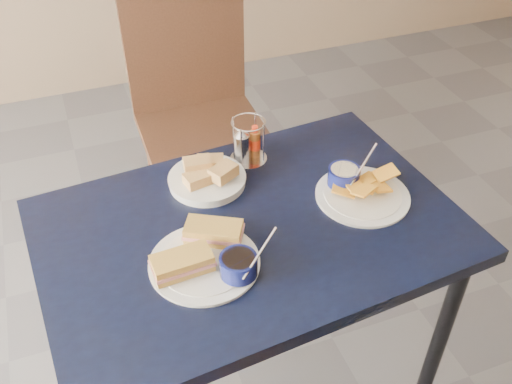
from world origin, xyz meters
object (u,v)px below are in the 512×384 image
object	(u,v)px
sandwich_plate	(208,256)
bread_basket	(207,177)
plantain_plate	(356,187)
chair_far	(195,101)
condiment_caddy	(247,144)
dining_table	(251,245)

from	to	relation	value
sandwich_plate	bread_basket	size ratio (longest dim) A/B	1.39
plantain_plate	bread_basket	size ratio (longest dim) A/B	1.20
chair_far	plantain_plate	distance (m)	0.96
condiment_caddy	sandwich_plate	bearing A→B (deg)	-122.35
dining_table	chair_far	world-z (taller)	chair_far
dining_table	sandwich_plate	xyz separation A→B (m)	(-0.14, -0.09, 0.10)
plantain_plate	bread_basket	distance (m)	0.42
dining_table	bread_basket	size ratio (longest dim) A/B	5.25
bread_basket	plantain_plate	bearing A→B (deg)	-26.38
plantain_plate	condiment_caddy	size ratio (longest dim) A/B	1.91
bread_basket	condiment_caddy	size ratio (longest dim) A/B	1.59
bread_basket	condiment_caddy	xyz separation A→B (m)	(0.14, 0.07, 0.03)
plantain_plate	condiment_caddy	world-z (taller)	condiment_caddy
chair_far	plantain_plate	bearing A→B (deg)	-76.69
sandwich_plate	bread_basket	distance (m)	0.31
dining_table	condiment_caddy	bearing A→B (deg)	72.02
bread_basket	condiment_caddy	distance (m)	0.16
sandwich_plate	bread_basket	world-z (taller)	sandwich_plate
plantain_plate	condiment_caddy	xyz separation A→B (m)	(-0.23, 0.25, 0.04)
bread_basket	chair_far	bearing A→B (deg)	77.82
dining_table	sandwich_plate	world-z (taller)	sandwich_plate
chair_far	bread_basket	bearing A→B (deg)	-102.18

